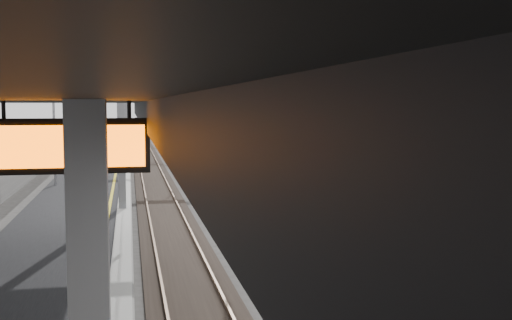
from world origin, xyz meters
name	(u,v)px	position (x,y,z in m)	size (l,w,h in m)	color
platform_left	(102,166)	(-8.00, 45.00, 0.50)	(4.00, 120.00, 1.00)	black
platform_right	(314,162)	(8.00, 45.00, 0.50)	(4.00, 120.00, 1.00)	black
tracks	(211,170)	(0.00, 45.00, 0.05)	(11.40, 140.00, 0.20)	black
overhead_line	(201,90)	(0.00, 51.62, 6.14)	(13.00, 140.00, 6.60)	gray
overbridge	(167,102)	(0.00, 100.00, 5.31)	(22.00, 2.20, 6.90)	slate
wall_left	(56,151)	(-11.20, 45.00, 1.60)	(0.30, 120.00, 3.20)	slate
wall_right	(353,147)	(11.20, 45.00, 1.60)	(0.30, 120.00, 3.20)	slate
train	(224,138)	(1.50, 48.66, 2.21)	(2.86, 52.12, 4.52)	maroon
signal_green	(136,127)	(-5.20, 69.95, 2.42)	(0.32, 0.32, 3.48)	black
signal_red_near	(213,127)	(3.20, 68.97, 2.42)	(0.32, 0.32, 3.48)	black
signal_red_far	(234,127)	(5.40, 67.71, 2.42)	(0.32, 0.32, 3.48)	black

